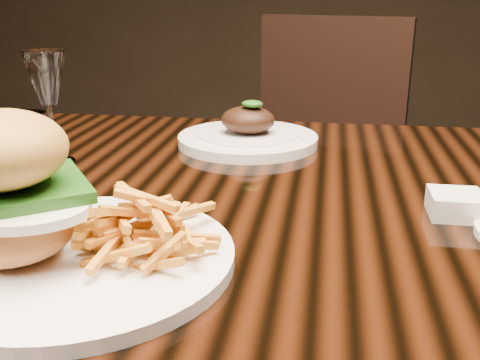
# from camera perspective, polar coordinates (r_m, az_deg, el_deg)

# --- Properties ---
(dining_table) EXTENTS (1.60, 0.90, 0.75)m
(dining_table) POSITION_cam_1_polar(r_m,az_deg,el_deg) (0.85, 2.84, -5.90)
(dining_table) COLOR black
(dining_table) RESTS_ON ground
(burger_plate) EXTENTS (0.33, 0.33, 0.22)m
(burger_plate) POSITION_cam_1_polar(r_m,az_deg,el_deg) (0.61, -17.51, -3.58)
(burger_plate) COLOR white
(burger_plate) RESTS_ON dining_table
(ramekin) EXTENTS (0.07, 0.07, 0.03)m
(ramekin) POSITION_cam_1_polar(r_m,az_deg,el_deg) (0.77, 21.03, -2.33)
(ramekin) COLOR white
(ramekin) RESTS_ON dining_table
(wine_glass) EXTENTS (0.07, 0.07, 0.19)m
(wine_glass) POSITION_cam_1_polar(r_m,az_deg,el_deg) (0.96, -19.04, 9.40)
(wine_glass) COLOR white
(wine_glass) RESTS_ON dining_table
(water_tumbler) EXTENTS (0.06, 0.06, 0.09)m
(water_tumbler) POSITION_cam_1_polar(r_m,az_deg,el_deg) (1.00, -20.62, 3.99)
(water_tumbler) COLOR white
(water_tumbler) RESTS_ON dining_table
(far_dish) EXTENTS (0.26, 0.26, 0.09)m
(far_dish) POSITION_cam_1_polar(r_m,az_deg,el_deg) (1.05, 0.80, 4.50)
(far_dish) COLOR white
(far_dish) RESTS_ON dining_table
(chair_far) EXTENTS (0.56, 0.56, 0.95)m
(chair_far) POSITION_cam_1_polar(r_m,az_deg,el_deg) (1.72, 8.11, 2.21)
(chair_far) COLOR black
(chair_far) RESTS_ON ground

